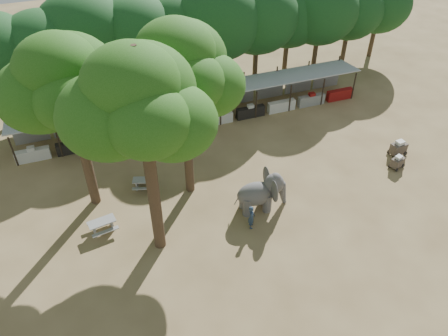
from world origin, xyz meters
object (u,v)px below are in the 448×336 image
object	(u,v)px
elephant	(262,192)
picnic_table_far	(144,183)
handler	(252,217)
cart_front	(398,162)
yard_tree_left	(65,85)
picnic_table_near	(102,225)
yard_tree_back	(179,69)
cart_back	(399,148)
yard_tree_center	(138,104)

from	to	relation	value
elephant	picnic_table_far	size ratio (longest dim) A/B	1.91
handler	cart_front	bearing A→B (deg)	-58.94
handler	cart_front	xyz separation A→B (m)	(11.80, 1.74, -0.32)
yard_tree_left	picnic_table_near	world-z (taller)	yard_tree_left
yard_tree_back	handler	bearing A→B (deg)	-61.16
yard_tree_left	picnic_table_far	size ratio (longest dim) A/B	6.28
yard_tree_back	cart_back	world-z (taller)	yard_tree_back
yard_tree_left	yard_tree_center	bearing A→B (deg)	-59.04
handler	yard_tree_center	bearing A→B (deg)	105.68
picnic_table_far	cart_back	size ratio (longest dim) A/B	1.35
yard_tree_center	cart_front	distance (m)	19.47
elephant	yard_tree_left	bearing A→B (deg)	160.78
yard_tree_back	handler	size ratio (longest dim) A/B	7.04
picnic_table_far	cart_back	bearing A→B (deg)	9.57
yard_tree_left	yard_tree_back	world-z (taller)	yard_tree_back
yard_tree_left	handler	world-z (taller)	yard_tree_left
yard_tree_back	cart_front	distance (m)	16.74
yard_tree_center	cart_front	world-z (taller)	yard_tree_center
handler	cart_back	size ratio (longest dim) A/B	1.24
yard_tree_left	picnic_table_near	size ratio (longest dim) A/B	6.22
yard_tree_left	picnic_table_far	xyz separation A→B (m)	(3.33, -0.01, -7.73)
handler	yard_tree_back	bearing A→B (deg)	51.50
yard_tree_left	picnic_table_far	bearing A→B (deg)	-0.21
picnic_table_far	cart_front	distance (m)	17.49
yard_tree_left	handler	distance (m)	12.67
yard_tree_back	cart_back	size ratio (longest dim) A/B	8.74
picnic_table_far	yard_tree_back	bearing A→B (deg)	-2.22
picnic_table_near	picnic_table_far	size ratio (longest dim) A/B	1.01
elephant	cart_front	size ratio (longest dim) A/B	2.89
handler	cart_back	world-z (taller)	handler
picnic_table_near	cart_back	world-z (taller)	cart_back
picnic_table_near	cart_front	world-z (taller)	cart_front
yard_tree_center	cart_back	distance (m)	20.42
yard_tree_back	picnic_table_far	distance (m)	8.56
elephant	cart_front	world-z (taller)	elephant
yard_tree_back	picnic_table_near	distance (m)	10.08
yard_tree_left	cart_back	bearing A→B (deg)	-7.22
picnic_table_near	picnic_table_far	xyz separation A→B (m)	(3.10, 2.95, -0.05)
yard_tree_center	handler	xyz separation A→B (m)	(5.58, -0.68, -8.40)
yard_tree_back	yard_tree_left	bearing A→B (deg)	170.54
picnic_table_near	cart_back	xyz separation A→B (m)	(21.15, 0.25, 0.08)
picnic_table_near	picnic_table_far	bearing A→B (deg)	34.36
picnic_table_near	elephant	bearing A→B (deg)	-17.50
picnic_table_near	yard_tree_back	bearing A→B (deg)	9.58
handler	picnic_table_far	distance (m)	7.74
yard_tree_back	handler	world-z (taller)	yard_tree_back
yard_tree_center	picnic_table_near	world-z (taller)	yard_tree_center
yard_tree_back	cart_back	xyz separation A→B (m)	(15.37, -1.71, -7.95)
picnic_table_near	cart_back	size ratio (longest dim) A/B	1.36
yard_tree_center	yard_tree_back	world-z (taller)	yard_tree_center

